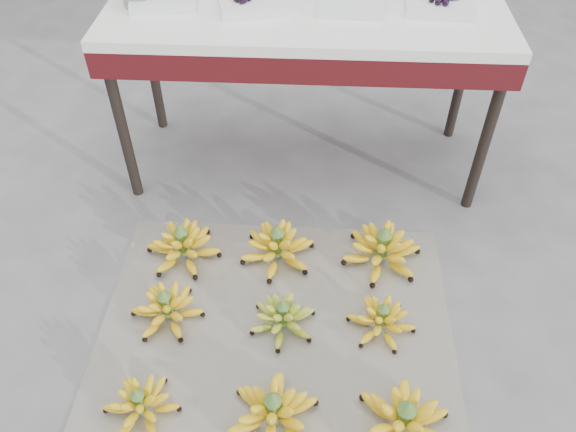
# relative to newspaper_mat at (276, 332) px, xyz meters

# --- Properties ---
(ground) EXTENTS (60.00, 60.00, 0.00)m
(ground) POSITION_rel_newspaper_mat_xyz_m (-0.08, -0.07, -0.00)
(ground) COLOR #5D5D5F
(ground) RESTS_ON ground
(newspaper_mat) EXTENTS (1.25, 1.05, 0.01)m
(newspaper_mat) POSITION_rel_newspaper_mat_xyz_m (0.00, 0.00, 0.00)
(newspaper_mat) COLOR beige
(newspaper_mat) RESTS_ON ground
(bunch_front_left) EXTENTS (0.28, 0.28, 0.14)m
(bunch_front_left) POSITION_rel_newspaper_mat_xyz_m (-0.40, -0.32, 0.05)
(bunch_front_left) COLOR yellow
(bunch_front_left) RESTS_ON newspaper_mat
(bunch_front_center) EXTENTS (0.32, 0.32, 0.18)m
(bunch_front_center) POSITION_rel_newspaper_mat_xyz_m (0.02, -0.33, 0.06)
(bunch_front_center) COLOR yellow
(bunch_front_center) RESTS_ON newspaper_mat
(bunch_front_right) EXTENTS (0.31, 0.31, 0.18)m
(bunch_front_right) POSITION_rel_newspaper_mat_xyz_m (0.41, -0.34, 0.07)
(bunch_front_right) COLOR yellow
(bunch_front_right) RESTS_ON newspaper_mat
(bunch_mid_left) EXTENTS (0.29, 0.29, 0.16)m
(bunch_mid_left) POSITION_rel_newspaper_mat_xyz_m (-0.39, 0.04, 0.06)
(bunch_mid_left) COLOR yellow
(bunch_mid_left) RESTS_ON newspaper_mat
(bunch_mid_center) EXTENTS (0.25, 0.25, 0.15)m
(bunch_mid_center) POSITION_rel_newspaper_mat_xyz_m (0.02, 0.03, 0.05)
(bunch_mid_center) COLOR olive
(bunch_mid_center) RESTS_ON newspaper_mat
(bunch_mid_right) EXTENTS (0.28, 0.28, 0.14)m
(bunch_mid_right) POSITION_rel_newspaper_mat_xyz_m (0.37, 0.04, 0.05)
(bunch_mid_right) COLOR yellow
(bunch_mid_right) RESTS_ON newspaper_mat
(bunch_back_left) EXTENTS (0.34, 0.34, 0.18)m
(bunch_back_left) POSITION_rel_newspaper_mat_xyz_m (-0.39, 0.34, 0.06)
(bunch_back_left) COLOR yellow
(bunch_back_left) RESTS_ON newspaper_mat
(bunch_back_center) EXTENTS (0.30, 0.30, 0.18)m
(bunch_back_center) POSITION_rel_newspaper_mat_xyz_m (-0.02, 0.35, 0.06)
(bunch_back_center) COLOR yellow
(bunch_back_center) RESTS_ON newspaper_mat
(bunch_back_right) EXTENTS (0.32, 0.32, 0.19)m
(bunch_back_right) POSITION_rel_newspaper_mat_xyz_m (0.39, 0.36, 0.07)
(bunch_back_right) COLOR yellow
(bunch_back_right) RESTS_ON newspaper_mat
(vendor_table) EXTENTS (1.57, 0.63, 0.75)m
(vendor_table) POSITION_rel_newspaper_mat_xyz_m (0.06, 0.97, 0.66)
(vendor_table) COLOR black
(vendor_table) RESTS_ON ground
(tray_far_left) EXTENTS (0.27, 0.21, 0.04)m
(tray_far_left) POSITION_rel_newspaper_mat_xyz_m (-0.49, 0.98, 0.77)
(tray_far_left) COLOR silver
(tray_far_left) RESTS_ON vendor_table
(tray_left) EXTENTS (0.29, 0.24, 0.07)m
(tray_left) POSITION_rel_newspaper_mat_xyz_m (-0.14, 0.95, 0.77)
(tray_left) COLOR silver
(tray_left) RESTS_ON vendor_table
(tray_right) EXTENTS (0.25, 0.19, 0.04)m
(tray_right) POSITION_rel_newspaper_mat_xyz_m (0.23, 0.97, 0.77)
(tray_right) COLOR silver
(tray_right) RESTS_ON vendor_table
(tray_far_right) EXTENTS (0.26, 0.20, 0.07)m
(tray_far_right) POSITION_rel_newspaper_mat_xyz_m (0.57, 0.98, 0.77)
(tray_far_right) COLOR silver
(tray_far_right) RESTS_ON vendor_table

